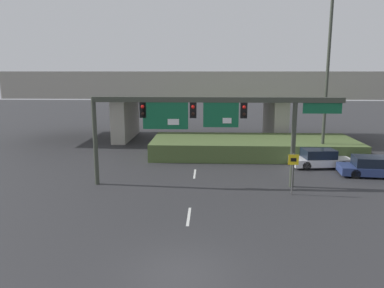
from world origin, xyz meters
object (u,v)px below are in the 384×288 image
Objects in this scene: speed_limit_sign at (293,168)px; parked_sedan_mid_right at (374,167)px; parked_sedan_near_right at (320,159)px; highway_light_pole_near at (329,56)px; signal_gantry at (206,115)px.

speed_limit_sign is 7.77m from parked_sedan_mid_right.
parked_sedan_near_right is at bearing 147.38° from parked_sedan_mid_right.
speed_limit_sign is 11.61m from highway_light_pole_near.
speed_limit_sign is 0.51× the size of parked_sedan_mid_right.
highway_light_pole_near is 3.45× the size of parked_sedan_near_right.
signal_gantry is at bearing 163.04° from speed_limit_sign.
parked_sedan_mid_right is (11.46, 2.71, -3.87)m from signal_gantry.
speed_limit_sign reaches higher than parked_sedan_near_right.
speed_limit_sign is at bearing -123.95° from parked_sedan_near_right.
speed_limit_sign is (5.02, -1.53, -2.90)m from signal_gantry.
signal_gantry reaches higher than parked_sedan_near_right.
signal_gantry is 5.99m from speed_limit_sign.
signal_gantry reaches higher than speed_limit_sign.
parked_sedan_near_right is (3.47, 6.60, -0.96)m from speed_limit_sign.
parked_sedan_near_right is (8.49, 5.07, -3.86)m from signal_gantry.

